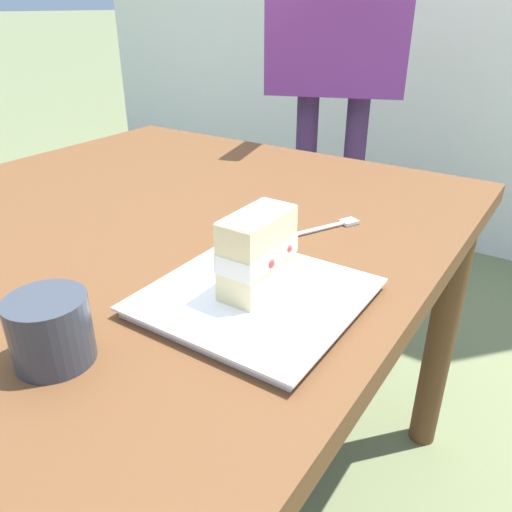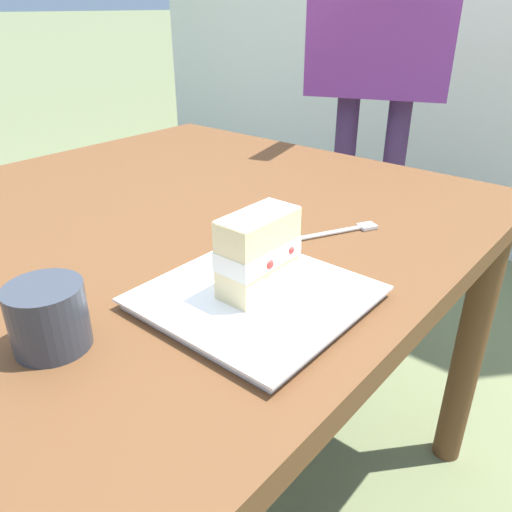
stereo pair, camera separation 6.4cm
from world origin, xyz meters
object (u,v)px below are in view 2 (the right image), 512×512
(cake_slice, at_px, (258,252))
(dessert_fork, at_px, (339,231))
(coffee_cup, at_px, (48,316))
(patio_table, at_px, (117,274))
(dessert_plate, at_px, (256,297))
(diner_person, at_px, (384,6))

(cake_slice, height_order, dessert_fork, cake_slice)
(cake_slice, bearing_deg, coffee_cup, 153.64)
(dessert_fork, height_order, coffee_cup, coffee_cup)
(patio_table, bearing_deg, dessert_fork, -52.45)
(coffee_cup, bearing_deg, cake_slice, -26.36)
(patio_table, distance_m, dessert_plate, 0.37)
(dessert_plate, height_order, dessert_fork, dessert_plate)
(cake_slice, bearing_deg, diner_person, 21.18)
(patio_table, distance_m, cake_slice, 0.39)
(coffee_cup, distance_m, diner_person, 1.45)
(patio_table, xyz_separation_m, coffee_cup, (-0.25, -0.23, 0.13))
(patio_table, relative_size, cake_slice, 12.32)
(patio_table, xyz_separation_m, dessert_plate, (-0.02, -0.35, 0.10))
(patio_table, height_order, cake_slice, cake_slice)
(coffee_cup, relative_size, diner_person, 0.05)
(dessert_plate, relative_size, coffee_cup, 3.00)
(dessert_fork, bearing_deg, dessert_plate, -172.54)
(dessert_plate, bearing_deg, patio_table, 86.42)
(dessert_plate, height_order, cake_slice, cake_slice)
(dessert_plate, bearing_deg, cake_slice, 24.87)
(diner_person, bearing_deg, coffee_cup, -166.66)
(patio_table, bearing_deg, dessert_plate, -93.58)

